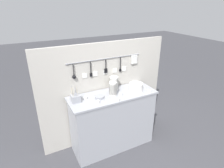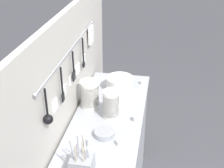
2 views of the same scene
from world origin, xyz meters
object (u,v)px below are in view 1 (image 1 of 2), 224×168
cup_front_left (120,94)px  cup_edge_near (98,102)px  steel_mixing_bowl (100,97)px  cup_back_left (118,100)px  cup_edge_far (86,98)px  cup_by_caddy (149,92)px  bowl_stack_back_corner (113,89)px  cutlery_caddy (76,98)px  bowl_stack_wide_centre (114,83)px  plate_stack (136,87)px

cup_front_left → cup_edge_near: size_ratio=1.00×
steel_mixing_bowl → cup_back_left: (0.20, -0.19, -0.00)m
cup_edge_far → cup_by_caddy: same height
cup_edge_far → cup_back_left: bearing=-33.6°
bowl_stack_back_corner → cutlery_caddy: cutlery_caddy is taller
cutlery_caddy → cup_edge_far: cutlery_caddy is taller
bowl_stack_wide_centre → cup_by_caddy: size_ratio=4.44×
bowl_stack_back_corner → steel_mixing_bowl: (-0.22, 0.00, -0.09)m
steel_mixing_bowl → cup_back_left: steel_mixing_bowl is taller
cup_edge_far → cutlery_caddy: bearing=-175.2°
bowl_stack_wide_centre → plate_stack: size_ratio=0.98×
cutlery_caddy → bowl_stack_wide_centre: bearing=9.9°
steel_mixing_bowl → bowl_stack_wide_centre: bearing=28.1°
bowl_stack_wide_centre → plate_stack: bowl_stack_wide_centre is taller
cutlery_caddy → cup_front_left: bearing=-9.9°
cutlery_caddy → cup_back_left: cutlery_caddy is taller
bowl_stack_back_corner → cup_by_caddy: bearing=-18.9°
cutlery_caddy → cup_front_left: size_ratio=5.09×
cup_back_left → cup_edge_near: bearing=165.7°
cup_edge_far → bowl_stack_wide_centre: bearing=11.4°
bowl_stack_wide_centre → cup_edge_near: bowl_stack_wide_centre is taller
bowl_stack_wide_centre → cup_edge_near: (-0.40, -0.29, -0.09)m
plate_stack → steel_mixing_bowl: (-0.62, 0.01, -0.04)m
bowl_stack_back_corner → cup_back_left: size_ratio=4.43×
cup_back_left → cutlery_caddy: bearing=155.5°
cup_by_caddy → cup_edge_near: (-0.82, 0.07, 0.00)m
cup_edge_near → steel_mixing_bowl: bearing=57.4°
bowl_stack_wide_centre → cup_edge_far: (-0.51, -0.10, -0.09)m
plate_stack → cup_back_left: 0.46m
cup_by_caddy → cup_edge_near: size_ratio=1.00×
cutlery_caddy → cup_by_caddy: bearing=-12.7°
bowl_stack_back_corner → cup_edge_far: 0.42m
cup_back_left → cup_by_caddy: bearing=0.0°
plate_stack → cup_back_left: plate_stack is taller
bowl_stack_back_corner → cup_back_left: bowl_stack_back_corner is taller
cup_edge_far → cup_by_caddy: size_ratio=1.00×
plate_stack → steel_mixing_bowl: size_ratio=1.62×
plate_stack → cup_by_caddy: (0.13, -0.18, -0.04)m
bowl_stack_back_corner → cutlery_caddy: size_ratio=0.87×
plate_stack → cup_back_left: bearing=-156.7°
plate_stack → cup_edge_near: plate_stack is taller
cup_by_caddy → bowl_stack_wide_centre: bearing=139.4°
plate_stack → cup_edge_far: plate_stack is taller
bowl_stack_wide_centre → cup_edge_far: 0.53m
plate_stack → cup_by_caddy: 0.22m
steel_mixing_bowl → cup_edge_near: size_ratio=2.78×
bowl_stack_back_corner → cutlery_caddy: 0.56m
steel_mixing_bowl → cup_edge_near: steel_mixing_bowl is taller
bowl_stack_back_corner → cutlery_caddy: (-0.55, 0.06, -0.05)m
cup_edge_far → cup_back_left: same height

